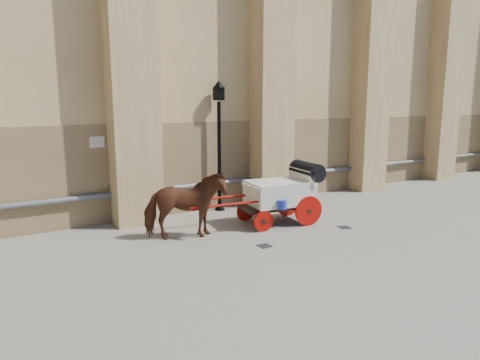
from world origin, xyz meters
TOP-DOWN VIEW (x-y plane):
  - ground at (0.00, 0.00)m, footprint 90.00×90.00m
  - horse at (-0.40, 1.41)m, footprint 2.35×1.58m
  - carriage at (2.83, 1.31)m, footprint 4.30×1.68m
  - street_lamp at (1.91, 3.69)m, footprint 0.41×0.41m
  - drain_grate_near at (1.06, -0.22)m, footprint 0.33×0.33m
  - drain_grate_far at (4.02, -0.11)m, footprint 0.40×0.40m

SIDE VIEW (x-z plane):
  - ground at x=0.00m, z-range 0.00..0.00m
  - drain_grate_near at x=1.06m, z-range 0.00..0.01m
  - drain_grate_far at x=4.02m, z-range 0.00..0.01m
  - horse at x=-0.40m, z-range 0.00..1.82m
  - carriage at x=2.83m, z-range 0.07..1.91m
  - street_lamp at x=1.91m, z-range 0.15..4.50m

